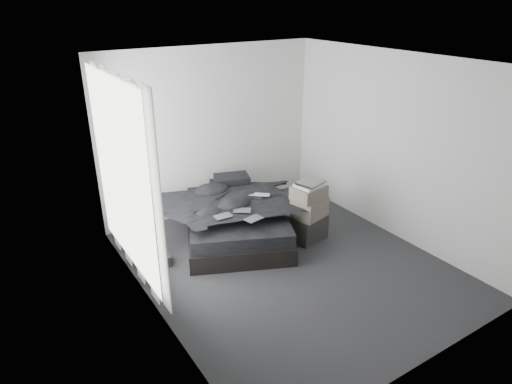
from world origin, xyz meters
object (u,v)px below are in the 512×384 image
laptop (259,192)px  box_lower (307,227)px  side_stand (137,231)px  bed (236,229)px

laptop → box_lower: 0.87m
side_stand → laptop: bearing=-16.0°
laptop → bed: bearing=-154.5°
laptop → side_stand: laptop is taller
side_stand → box_lower: side_stand is taller
bed → box_lower: (0.84, -0.60, 0.05)m
bed → laptop: laptop is taller
box_lower → bed: bearing=144.7°
side_stand → box_lower: 2.39m
bed → laptop: bearing=7.5°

